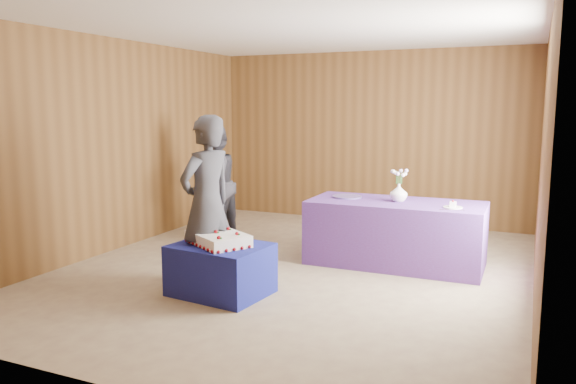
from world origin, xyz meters
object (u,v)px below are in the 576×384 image
Objects in this scene: cake_table at (221,269)px; serving_table at (395,233)px; vase at (399,193)px; guest_right at (214,184)px; guest_left at (207,204)px; sheet_cake at (218,239)px.

serving_table is at bearing 59.17° from cake_table.
vase is 0.13× the size of guest_right.
guest_left reaches higher than vase.
serving_table is at bearing -137.09° from vase.
guest_left reaches higher than cake_table.
guest_left is at bearing -175.18° from sheet_cake.
guest_right is (-1.01, 1.79, -0.08)m from guest_left.
guest_right is at bearing 177.35° from vase.
cake_table is 1.14× the size of sheet_cake.
guest_left is at bearing 162.41° from cake_table.
sheet_cake is 0.50× the size of guest_right.
vase reaches higher than serving_table.
vase reaches higher than cake_table.
cake_table is at bearing 16.75° from sheet_cake.
guest_right is (-1.21, 1.88, 0.55)m from cake_table.
guest_right is at bearing 152.94° from sheet_cake.
guest_right reaches higher than sheet_cake.
vase is at bearing 59.05° from cake_table.
serving_table is 1.13× the size of guest_left.
sheet_cake is at bearing -128.66° from serving_table.
guest_right reaches higher than vase.
serving_table is 2.31m from guest_left.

